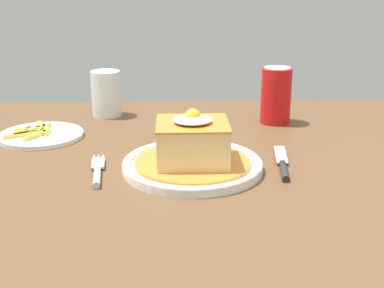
% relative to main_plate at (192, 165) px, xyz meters
% --- Properties ---
extents(dining_table, '(1.46, 0.87, 0.76)m').
position_rel_main_plate_xyz_m(dining_table, '(0.04, 0.05, -0.11)').
color(dining_table, brown).
rests_on(dining_table, ground_plane).
extents(main_plate, '(0.24, 0.24, 0.02)m').
position_rel_main_plate_xyz_m(main_plate, '(0.00, 0.00, 0.00)').
color(main_plate, white).
rests_on(main_plate, dining_table).
extents(sandwich_meal, '(0.20, 0.20, 0.10)m').
position_rel_main_plate_xyz_m(sandwich_meal, '(-0.00, -0.00, 0.04)').
color(sandwich_meal, orange).
rests_on(sandwich_meal, main_plate).
extents(fork, '(0.03, 0.14, 0.01)m').
position_rel_main_plate_xyz_m(fork, '(-0.16, -0.02, -0.00)').
color(fork, silver).
rests_on(fork, dining_table).
extents(knife, '(0.04, 0.17, 0.01)m').
position_rel_main_plate_xyz_m(knife, '(0.16, -0.00, -0.00)').
color(knife, '#262628').
rests_on(knife, dining_table).
extents(soda_can, '(0.07, 0.07, 0.12)m').
position_rel_main_plate_xyz_m(soda_can, '(0.19, 0.28, 0.05)').
color(soda_can, red).
rests_on(soda_can, dining_table).
extents(drinking_glass, '(0.07, 0.07, 0.10)m').
position_rel_main_plate_xyz_m(drinking_glass, '(-0.19, 0.35, 0.04)').
color(drinking_glass, silver).
rests_on(drinking_glass, dining_table).
extents(side_plate_fries, '(0.17, 0.17, 0.02)m').
position_rel_main_plate_xyz_m(side_plate_fries, '(-0.30, 0.19, -0.00)').
color(side_plate_fries, white).
rests_on(side_plate_fries, dining_table).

